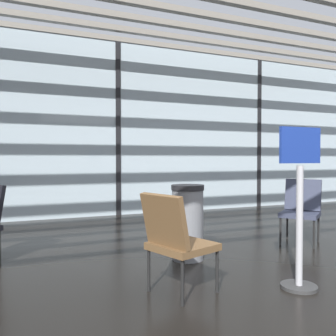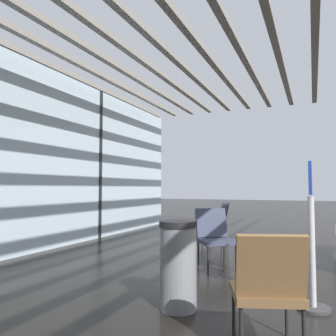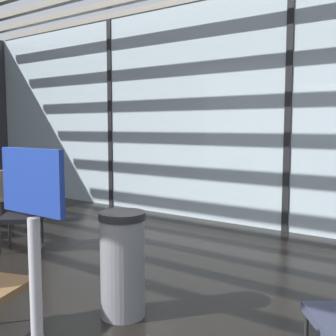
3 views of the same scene
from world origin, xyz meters
TOP-DOWN VIEW (x-y plane):
  - glass_curtain_wall at (0.00, 5.20)m, footprint 14.00×0.08m
  - window_mullion_0 at (-3.50, 5.20)m, footprint 0.10×0.12m
  - window_mullion_1 at (0.00, 5.20)m, footprint 0.10×0.12m
  - parked_airplane at (-0.83, 9.32)m, footprint 12.62×3.95m
  - lounge_chair_0 at (-2.31, 2.42)m, footprint 0.71×0.71m
  - lounge_chair_3 at (-3.84, 3.15)m, footprint 0.56×0.52m
  - trash_bin at (-0.08, 1.72)m, footprint 0.38×0.38m
  - info_sign at (0.44, 0.50)m, footprint 0.44×0.32m

SIDE VIEW (x-z plane):
  - trash_bin at x=-0.08m, z-range 0.00..0.86m
  - lounge_chair_0 at x=-2.31m, z-range 0.06..0.93m
  - lounge_chair_3 at x=-3.84m, z-range 0.06..0.93m
  - info_sign at x=0.44m, z-range -0.04..1.40m
  - glass_curtain_wall at x=0.00m, z-range 0.00..3.54m
  - window_mullion_0 at x=-3.50m, z-range 0.00..3.54m
  - window_mullion_1 at x=0.00m, z-range 0.00..3.54m
  - parked_airplane at x=-0.83m, z-range 0.00..3.95m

